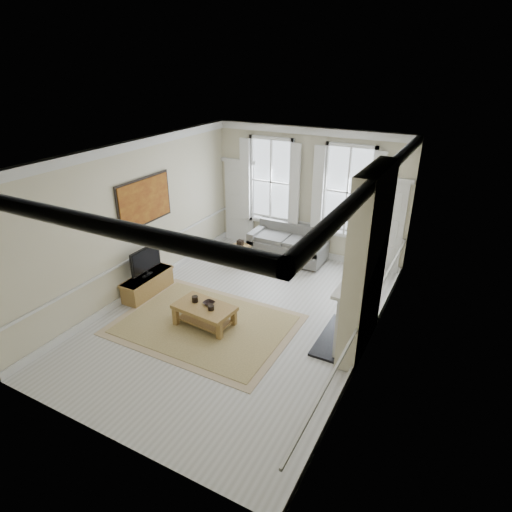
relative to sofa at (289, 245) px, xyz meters
The scene contains 23 objects.
floor 3.14m from the sofa, 84.76° to the right, with size 7.20×7.20×0.00m, color #B7B5AD.
ceiling 4.35m from the sofa, 84.76° to the right, with size 7.20×7.20×0.00m, color white.
back_wall 1.45m from the sofa, 59.92° to the left, with size 5.20×5.20×0.00m, color beige.
left_wall 4.10m from the sofa, 126.68° to the right, with size 7.20×7.20×0.00m, color beige.
right_wall 4.44m from the sofa, 47.13° to the right, with size 7.20×7.20×0.00m, color beige.
window_left 1.77m from the sofa, 149.97° to the left, with size 1.26×0.20×2.20m, color #B2BCC6, non-canonical shape.
window_right 2.08m from the sofa, 18.32° to the left, with size 1.26×0.20×2.20m, color #B2BCC6, non-canonical shape.
door_left 1.98m from the sofa, 165.63° to the left, with size 0.90×0.08×2.30m, color silver.
door_right 2.50m from the sofa, 10.96° to the left, with size 0.90×0.08×2.30m, color silver.
painting 3.99m from the sofa, 129.01° to the right, with size 0.05×1.66×1.06m, color #A56A1C.
chimney_breast 4.19m from the sofa, 47.02° to the right, with size 0.35×1.70×3.38m, color beige.
hearth 3.71m from the sofa, 51.84° to the right, with size 0.55×1.50×0.05m, color black.
fireplace 3.84m from the sofa, 49.49° to the right, with size 0.21×1.45×1.33m.
mirror 4.18m from the sofa, 49.37° to the right, with size 0.06×1.26×1.06m, color #BE8D34.
sofa is the anchor object (origin of this frame).
side_table 1.31m from the sofa, 139.55° to the right, with size 0.54×0.54×0.49m.
rug 3.73m from the sofa, 92.96° to the right, with size 3.50×2.60×0.02m, color olive.
coffee_table 3.71m from the sofa, 92.96° to the right, with size 1.26×0.80×0.45m.
ceramic_pot_a 3.69m from the sofa, 96.88° to the right, with size 0.13×0.13×0.13m, color black.
ceramic_pot_b 3.76m from the sofa, 89.87° to the right, with size 0.13×0.13×0.09m, color black.
bowl 3.61m from the sofa, 92.25° to the right, with size 0.22×0.22×0.05m, color black.
tv_stand 3.85m from the sofa, 122.29° to the right, with size 0.42×1.31×0.47m, color brown.
tv 3.87m from the sofa, 122.01° to the right, with size 0.08×0.90×0.68m.
Camera 1 is at (3.83, -6.53, 4.94)m, focal length 30.00 mm.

